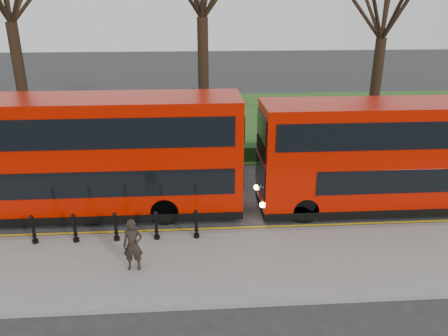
{
  "coord_description": "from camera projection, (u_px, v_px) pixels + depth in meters",
  "views": [
    {
      "loc": [
        1.46,
        -14.71,
        7.86
      ],
      "look_at": [
        2.51,
        0.5,
        2.0
      ],
      "focal_mm": 35.0,
      "sensor_mm": 36.0,
      "label": 1
    }
  ],
  "objects": [
    {
      "name": "ground",
      "position": [
        159.0,
        224.0,
        16.42
      ],
      "size": [
        120.0,
        120.0,
        0.0
      ],
      "primitive_type": "plane",
      "color": "#28282B",
      "rests_on": "ground"
    },
    {
      "name": "pavement",
      "position": [
        152.0,
        268.0,
        13.6
      ],
      "size": [
        60.0,
        4.0,
        0.15
      ],
      "primitive_type": "cube",
      "color": "gray",
      "rests_on": "ground"
    },
    {
      "name": "kerb",
      "position": [
        156.0,
        235.0,
        15.47
      ],
      "size": [
        60.0,
        0.25,
        0.16
      ],
      "primitive_type": "cube",
      "color": "slate",
      "rests_on": "ground"
    },
    {
      "name": "grass_verge",
      "position": [
        174.0,
        121.0,
        30.38
      ],
      "size": [
        60.0,
        18.0,
        0.06
      ],
      "primitive_type": "cube",
      "color": "#2A521B",
      "rests_on": "ground"
    },
    {
      "name": "hedge",
      "position": [
        167.0,
        154.0,
        22.61
      ],
      "size": [
        60.0,
        0.9,
        0.8
      ],
      "primitive_type": "cube",
      "color": "black",
      "rests_on": "ground"
    },
    {
      "name": "yellow_line_outer",
      "position": [
        157.0,
        233.0,
        15.77
      ],
      "size": [
        60.0,
        0.1,
        0.01
      ],
      "primitive_type": "cube",
      "color": "yellow",
      "rests_on": "ground"
    },
    {
      "name": "yellow_line_inner",
      "position": [
        158.0,
        230.0,
        15.96
      ],
      "size": [
        60.0,
        0.1,
        0.01
      ],
      "primitive_type": "cube",
      "color": "yellow",
      "rests_on": "ground"
    },
    {
      "name": "tree_right",
      "position": [
        386.0,
        2.0,
        23.7
      ],
      "size": [
        6.87,
        6.87,
        10.74
      ],
      "color": "black",
      "rests_on": "ground"
    },
    {
      "name": "bollard_row",
      "position": [
        116.0,
        227.0,
        14.85
      ],
      "size": [
        5.63,
        0.15,
        1.0
      ],
      "color": "black",
      "rests_on": "pavement"
    },
    {
      "name": "bus_lead",
      "position": [
        89.0,
        157.0,
        16.52
      ],
      "size": [
        11.53,
        2.65,
        4.59
      ],
      "color": "#B40E00",
      "rests_on": "ground"
    },
    {
      "name": "bus_rear",
      "position": [
        397.0,
        156.0,
        17.06
      ],
      "size": [
        10.81,
        2.48,
        4.3
      ],
      "color": "#B40E00",
      "rests_on": "ground"
    },
    {
      "name": "pedestrian",
      "position": [
        133.0,
        245.0,
        13.13
      ],
      "size": [
        0.62,
        0.42,
        1.66
      ],
      "primitive_type": "imported",
      "rotation": [
        0.0,
        0.0,
        -0.05
      ],
      "color": "black",
      "rests_on": "pavement"
    }
  ]
}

